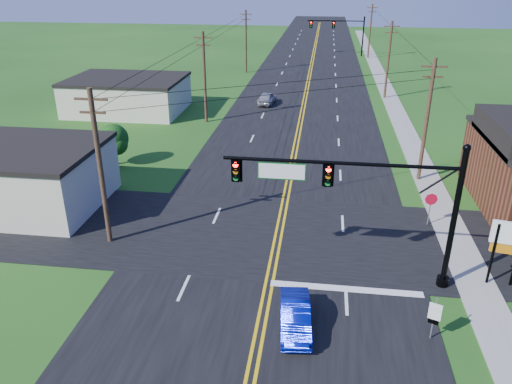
# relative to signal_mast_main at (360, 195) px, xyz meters

# --- Properties ---
(road_main) EXTENTS (16.00, 220.00, 0.04)m
(road_main) POSITION_rel_signal_mast_main_xyz_m (-4.34, 42.00, -4.73)
(road_main) COLOR black
(road_main) RESTS_ON ground
(road_cross) EXTENTS (70.00, 10.00, 0.04)m
(road_cross) POSITION_rel_signal_mast_main_xyz_m (-4.34, 4.00, -4.73)
(road_cross) COLOR black
(road_cross) RESTS_ON ground
(sidewalk) EXTENTS (2.00, 160.00, 0.08)m
(sidewalk) POSITION_rel_signal_mast_main_xyz_m (6.16, 32.00, -4.71)
(sidewalk) COLOR gray
(sidewalk) RESTS_ON ground
(signal_mast_main) EXTENTS (11.30, 0.60, 7.48)m
(signal_mast_main) POSITION_rel_signal_mast_main_xyz_m (0.00, 0.00, 0.00)
(signal_mast_main) COLOR black
(signal_mast_main) RESTS_ON ground
(signal_mast_far) EXTENTS (10.98, 0.60, 7.48)m
(signal_mast_far) POSITION_rel_signal_mast_main_xyz_m (0.10, 72.00, -0.20)
(signal_mast_far) COLOR black
(signal_mast_far) RESTS_ON ground
(cream_bldg_near) EXTENTS (10.20, 8.20, 4.10)m
(cream_bldg_near) POSITION_rel_signal_mast_main_xyz_m (-21.34, 6.00, -2.69)
(cream_bldg_near) COLOR beige
(cream_bldg_near) RESTS_ON ground
(cream_bldg_far) EXTENTS (12.20, 9.20, 3.70)m
(cream_bldg_far) POSITION_rel_signal_mast_main_xyz_m (-23.34, 30.00, -2.89)
(cream_bldg_far) COLOR beige
(cream_bldg_far) RESTS_ON ground
(utility_pole_left_a) EXTENTS (1.80, 0.28, 9.00)m
(utility_pole_left_a) POSITION_rel_signal_mast_main_xyz_m (-13.84, 2.00, -0.03)
(utility_pole_left_a) COLOR #312216
(utility_pole_left_a) RESTS_ON ground
(utility_pole_left_b) EXTENTS (1.80, 0.28, 9.00)m
(utility_pole_left_b) POSITION_rel_signal_mast_main_xyz_m (-13.84, 27.00, -0.03)
(utility_pole_left_b) COLOR #312216
(utility_pole_left_b) RESTS_ON ground
(utility_pole_left_c) EXTENTS (1.80, 0.28, 9.00)m
(utility_pole_left_c) POSITION_rel_signal_mast_main_xyz_m (-13.84, 54.00, -0.03)
(utility_pole_left_c) COLOR #312216
(utility_pole_left_c) RESTS_ON ground
(utility_pole_right_a) EXTENTS (1.80, 0.28, 9.00)m
(utility_pole_right_a) POSITION_rel_signal_mast_main_xyz_m (5.46, 14.00, -0.03)
(utility_pole_right_a) COLOR #312216
(utility_pole_right_a) RESTS_ON ground
(utility_pole_right_b) EXTENTS (1.80, 0.28, 9.00)m
(utility_pole_right_b) POSITION_rel_signal_mast_main_xyz_m (5.46, 40.00, -0.03)
(utility_pole_right_b) COLOR #312216
(utility_pole_right_b) RESTS_ON ground
(utility_pole_right_c) EXTENTS (1.80, 0.28, 9.00)m
(utility_pole_right_c) POSITION_rel_signal_mast_main_xyz_m (5.46, 70.00, -0.03)
(utility_pole_right_c) COLOR #312216
(utility_pole_right_c) RESTS_ON ground
(tree_right_back) EXTENTS (3.00, 3.00, 4.10)m
(tree_right_back) POSITION_rel_signal_mast_main_xyz_m (11.66, 18.00, -2.15)
(tree_right_back) COLOR #312216
(tree_right_back) RESTS_ON ground
(tree_left) EXTENTS (2.40, 2.40, 3.37)m
(tree_left) POSITION_rel_signal_mast_main_xyz_m (-18.34, 14.00, -2.59)
(tree_left) COLOR #312216
(tree_left) RESTS_ON ground
(blue_car) EXTENTS (1.67, 3.85, 1.23)m
(blue_car) POSITION_rel_signal_mast_main_xyz_m (-2.66, -4.24, -4.13)
(blue_car) COLOR #061395
(blue_car) RESTS_ON ground
(distant_car) EXTENTS (2.10, 4.27, 1.40)m
(distant_car) POSITION_rel_signal_mast_main_xyz_m (-8.44, 35.04, -4.05)
(distant_car) COLOR #ACACB1
(distant_car) RESTS_ON ground
(route_sign) EXTENTS (0.50, 0.24, 2.14)m
(route_sign) POSITION_rel_signal_mast_main_xyz_m (3.16, -4.17, -3.50)
(route_sign) COLOR slate
(route_sign) RESTS_ON ground
(stop_sign) EXTENTS (0.77, 0.10, 2.16)m
(stop_sign) POSITION_rel_signal_mast_main_xyz_m (4.87, 6.56, -3.20)
(stop_sign) COLOR slate
(stop_sign) RESTS_ON ground
(pylon_sign) EXTENTS (1.72, 0.58, 3.51)m
(pylon_sign) POSITION_rel_signal_mast_main_xyz_m (7.29, 0.48, -2.19)
(pylon_sign) COLOR black
(pylon_sign) RESTS_ON ground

